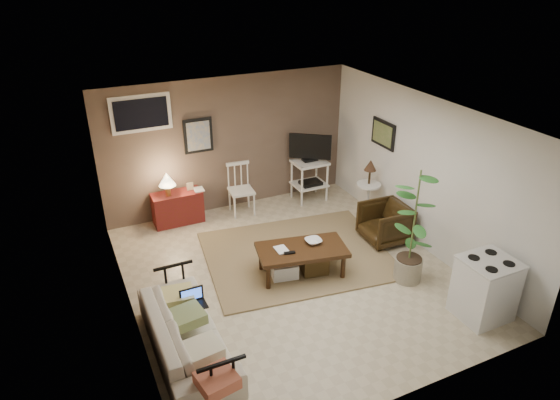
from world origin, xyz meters
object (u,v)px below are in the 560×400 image
sofa (186,328)px  tv_stand (310,166)px  coffee_table (301,259)px  potted_plant (414,223)px  spindle_chair (241,191)px  side_table (369,183)px  red_console (177,205)px  armchair (385,222)px  stove (485,288)px

sofa → tv_stand: size_ratio=1.48×
coffee_table → potted_plant: (1.33, -0.75, 0.66)m
sofa → spindle_chair: bearing=-31.3°
sofa → side_table: size_ratio=1.73×
coffee_table → tv_stand: 2.55m
tv_stand → side_table: (0.55, -1.11, 0.00)m
red_console → side_table: 3.33m
tv_stand → potted_plant: potted_plant is taller
coffee_table → sofa: 2.12m
coffee_table → armchair: bearing=9.6°
spindle_chair → armchair: spindle_chair is taller
sofa → stove: size_ratio=2.28×
tv_stand → stove: tv_stand is taller
coffee_table → stove: 2.47m
coffee_table → side_table: side_table is taller
sofa → stove: (3.62, -0.93, 0.04)m
coffee_table → sofa: (-1.93, -0.87, 0.11)m
potted_plant → stove: bearing=-71.0°
sofa → spindle_chair: spindle_chair is taller
armchair → stove: 2.08m
coffee_table → red_console: 2.62m
side_table → stove: bearing=-93.1°
stove → coffee_table: bearing=133.2°
red_console → coffee_table: bearing=-62.4°
tv_stand → potted_plant: size_ratio=0.75×
red_console → armchair: size_ratio=1.39×
coffee_table → sofa: bearing=-155.8°
armchair → side_table: bearing=169.6°
side_table → stove: size_ratio=1.32×
sofa → red_console: size_ratio=1.97×
coffee_table → tv_stand: size_ratio=1.06×
stove → red_console: bearing=125.2°
coffee_table → armchair: armchair is taller
tv_stand → side_table: bearing=-63.6°
coffee_table → red_console: size_ratio=1.41×
side_table → stove: (-0.15, -2.84, -0.27)m
side_table → sofa: bearing=-153.2°
sofa → red_console: 3.27m
spindle_chair → armchair: (1.74, -1.91, -0.08)m
potted_plant → stove: potted_plant is taller
spindle_chair → red_console: bearing=173.9°
armchair → potted_plant: 1.23m
red_console → stove: size_ratio=1.16×
spindle_chair → armchair: 2.59m
coffee_table → potted_plant: size_ratio=0.79×
potted_plant → sofa: bearing=-178.0°
spindle_chair → stove: spindle_chair is taller
sofa → armchair: 3.78m
coffee_table → stove: (1.69, -1.80, 0.15)m
red_console → potted_plant: potted_plant is taller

